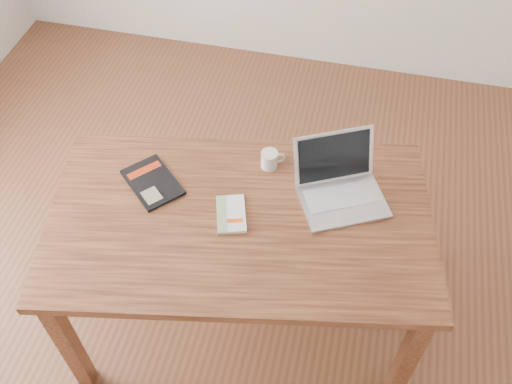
% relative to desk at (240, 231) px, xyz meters
% --- Properties ---
extents(room, '(4.04, 4.04, 2.70)m').
position_rel_desk_xyz_m(room, '(-0.22, 0.04, 0.69)').
color(room, brown).
rests_on(room, ground).
extents(desk, '(1.63, 1.12, 0.75)m').
position_rel_desk_xyz_m(desk, '(0.00, 0.00, 0.00)').
color(desk, '#5C311B').
rests_on(desk, ground).
extents(white_guidebook, '(0.16, 0.21, 0.02)m').
position_rel_desk_xyz_m(white_guidebook, '(-0.04, 0.00, 0.10)').
color(white_guidebook, beige).
rests_on(white_guidebook, desk).
extents(black_guidebook, '(0.30, 0.30, 0.01)m').
position_rel_desk_xyz_m(black_guidebook, '(-0.39, 0.09, 0.10)').
color(black_guidebook, black).
rests_on(black_guidebook, desk).
extents(laptop, '(0.43, 0.42, 0.22)m').
position_rel_desk_xyz_m(laptop, '(0.36, 0.21, 0.14)').
color(laptop, silver).
rests_on(laptop, desk).
extents(coffee_mug, '(0.10, 0.07, 0.08)m').
position_rel_desk_xyz_m(coffee_mug, '(0.06, 0.29, 0.13)').
color(coffee_mug, white).
rests_on(coffee_mug, desk).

